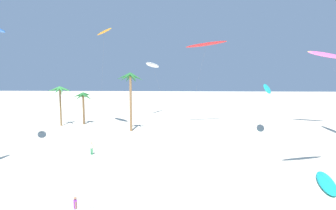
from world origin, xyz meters
The scene contains 11 objects.
palm_tree_0 centered at (-23.76, 46.80, 6.49)m, with size 4.55×4.44×7.61m.
palm_tree_1 centered at (-19.91, 48.65, 5.16)m, with size 3.98×3.87×6.36m.
palm_tree_2 centered at (-9.47, 42.22, 8.19)m, with size 4.70×4.08×10.23m.
flying_kite_1 centered at (3.96, 47.24, 15.42)m, with size 7.93×7.11×16.36m.
flying_kite_2 centered at (-7.31, 60.90, 11.93)m, with size 5.49×9.84×12.83m.
flying_kite_3 centered at (26.15, 48.03, 13.44)m, with size 6.67×11.03×14.63m.
flying_kite_4 centered at (-14.38, 44.44, 17.39)m, with size 4.74×12.33×18.06m.
flying_kite_7 centered at (13.77, 41.92, 7.52)m, with size 4.34×13.16×8.59m.
grounded_kite_0 centered at (12.62, 18.50, 0.20)m, with size 3.14×6.49×0.38m.
person_near_left centered at (-11.91, 27.32, 0.89)m, with size 0.51×0.22×1.62m.
person_mid_field centered at (-8.13, 11.12, 0.93)m, with size 0.33×0.45×1.69m.
Camera 1 is at (-0.86, -8.14, 10.28)m, focal length 31.44 mm.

